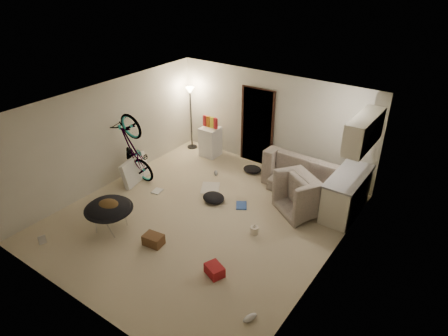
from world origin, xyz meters
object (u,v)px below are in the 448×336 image
Objects in this scene: drink_case_a at (153,240)px; juicer at (254,230)px; floor_lamp at (191,105)px; armchair at (310,197)px; sofa at (312,177)px; drink_case_b at (215,270)px; bicycle at (135,163)px; mini_fridge at (210,142)px; saucer_chair at (109,213)px; kitchen_counter at (346,194)px; tv_box at (135,170)px.

juicer reaches higher than drink_case_a.
armchair is at bearing -13.87° from floor_lamp.
drink_case_a is at bearing 67.55° from sofa.
juicer is at bearing 36.93° from drink_case_a.
armchair is at bearing 112.69° from sofa.
armchair reaches higher than drink_case_b.
armchair is (4.16, -1.03, -0.97)m from floor_lamp.
mini_fridge is at bearing -14.27° from bicycle.
bicycle reaches higher than drink_case_a.
saucer_chair is at bearing 78.70° from armchair.
floor_lamp is 4.95m from kitchen_counter.
juicer is (2.88, -2.37, -0.31)m from mini_fridge.
saucer_chair is 2.55m from drink_case_b.
mini_fridge is (-3.42, 0.93, 0.08)m from armchair.
floor_lamp is 4.55m from juicer.
kitchen_counter is 5.02m from bicycle.
armchair is at bearing 69.58° from juicer.
juicer is (3.53, -0.15, -0.40)m from bicycle.
mini_fridge reaches higher than sofa.
armchair is 2.74× the size of drink_case_a.
floor_lamp reaches higher than armchair.
tv_box is 3.93× the size of juicer.
drink_case_a is at bearing -157.36° from drink_case_b.
kitchen_counter is 6.28× the size of juicer.
saucer_chair is (-3.03, -3.00, 0.08)m from armchair.
bicycle is at bearing 77.23° from tv_box.
armchair is 4.26m from saucer_chair.
saucer_chair reaches higher than drink_case_b.
kitchen_counter is at bearing 92.14° from drink_case_b.
juicer is at bearing -14.79° from tv_box.
floor_lamp is at bearing 20.10° from armchair.
bicycle reaches higher than armchair.
tv_box reaches higher than drink_case_a.
mini_fridge is (-4.08, 0.55, -0.03)m from kitchen_counter.
armchair is 1.55m from juicer.
tv_box is (0.10, -2.34, -1.00)m from floor_lamp.
sofa reaches higher than drink_case_b.
kitchen_counter is 1.45× the size of armchair.
drink_case_a is at bearing -129.20° from kitchen_counter.
drink_case_a is (-1.66, -3.69, -0.22)m from sofa.
kitchen_counter is 3.98× the size of drink_case_a.
bicycle is 0.19m from tv_box.
tv_box is at bearing -160.31° from kitchen_counter.
saucer_chair is 4.09× the size of juicer.
tv_box is (-4.06, -1.31, -0.03)m from armchair.
kitchen_counter is 4.43× the size of drink_case_b.
saucer_chair reaches higher than drink_case_a.
armchair reaches higher than sofa.
tv_box is (-1.04, 1.68, -0.10)m from saucer_chair.
sofa is at bearing -58.55° from bicycle.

